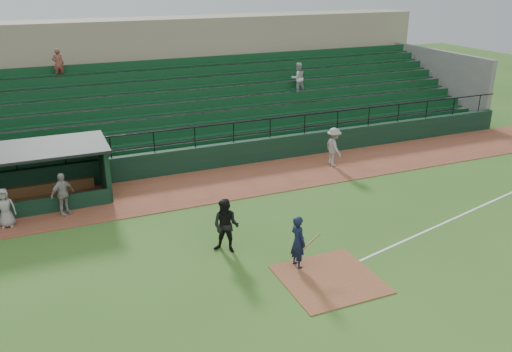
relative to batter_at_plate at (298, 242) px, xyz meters
name	(u,v)px	position (x,y,z in m)	size (l,w,h in m)	color
ground	(314,264)	(0.58, -0.11, -0.92)	(90.00, 90.00, 0.00)	#325C1D
warning_track	(231,182)	(0.58, 7.89, -0.90)	(40.00, 4.00, 0.03)	brown
home_plate_dirt	(329,279)	(0.58, -1.11, -0.90)	(3.00, 3.00, 0.03)	brown
foul_line	(471,211)	(8.58, 1.09, -0.91)	(18.00, 0.09, 0.01)	white
stadium_structure	(180,97)	(0.58, 16.35, 1.38)	(38.00, 13.08, 6.40)	black
batter_at_plate	(298,242)	(0.00, 0.00, 0.00)	(1.06, 0.73, 1.84)	black
umpire	(226,226)	(-1.82, 1.89, 0.07)	(0.96, 0.75, 1.97)	black
runner	(334,147)	(6.13, 8.00, 0.09)	(1.26, 0.72, 1.95)	gray
dugout_player_a	(63,194)	(-6.80, 7.23, 0.00)	(1.04, 0.43, 1.77)	#9F9A94
dugout_player_b	(5,208)	(-8.92, 6.95, -0.11)	(0.76, 0.50, 1.56)	gray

